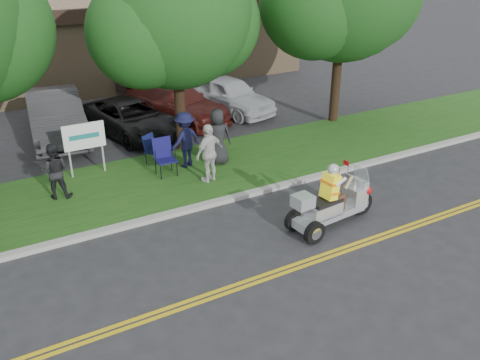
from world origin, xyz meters
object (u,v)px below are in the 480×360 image
trike_scooter (331,205)px  parked_car_mid (131,118)px  spectator_adult_mid (54,171)px  spectator_adult_right (209,153)px  lawn_chair_b (152,147)px  parked_car_left (56,116)px  parked_car_right (177,104)px  lawn_chair_a (164,154)px  parked_car_far_right (229,95)px

trike_scooter → parked_car_mid: size_ratio=0.58×
parked_car_mid → trike_scooter: bearing=-89.9°
spectator_adult_mid → spectator_adult_right: size_ratio=0.90×
trike_scooter → lawn_chair_b: size_ratio=2.84×
parked_car_left → parked_car_mid: bearing=-15.2°
trike_scooter → lawn_chair_b: 6.46m
lawn_chair_b → parked_car_right: size_ratio=0.19×
lawn_chair_a → parked_car_left: size_ratio=0.22×
lawn_chair_b → parked_car_right: parked_car_right is taller
spectator_adult_mid → trike_scooter: bearing=160.2°
spectator_adult_mid → parked_car_left: (1.03, 5.11, -0.04)m
lawn_chair_a → spectator_adult_mid: size_ratio=0.71×
parked_car_right → parked_car_far_right: bearing=-22.6°
trike_scooter → spectator_adult_right: size_ratio=1.51×
parked_car_mid → parked_car_far_right: 4.56m
trike_scooter → parked_car_right: trike_scooter is taller
trike_scooter → spectator_adult_mid: (-5.79, 4.91, 0.29)m
parked_car_right → parked_car_left: bearing=154.5°
trike_scooter → parked_car_left: 11.10m
parked_car_left → parked_car_right: size_ratio=1.07×
parked_car_left → parked_car_right: (4.64, -0.28, -0.15)m
lawn_chair_b → parked_car_mid: parked_car_mid is taller
parked_car_left → parked_car_far_right: parked_car_left is taller
lawn_chair_a → spectator_adult_right: bearing=-48.3°
spectator_adult_right → parked_car_left: (-3.19, 6.24, -0.13)m
trike_scooter → parked_car_mid: bearing=98.6°
spectator_adult_mid → parked_car_mid: spectator_adult_mid is taller
parked_car_right → lawn_chair_a: bearing=-139.0°
parked_car_far_right → parked_car_right: bearing=165.1°
spectator_adult_mid → parked_car_right: spectator_adult_mid is taller
parked_car_left → parked_car_far_right: (7.02, -0.30, -0.11)m
lawn_chair_b → parked_car_mid: size_ratio=0.20×
parked_car_right → parked_car_far_right: parked_car_far_right is taller
spectator_adult_mid → parked_car_right: (5.67, 4.83, -0.19)m
parked_car_left → lawn_chair_a: bearing=-60.8°
parked_car_left → trike_scooter: bearing=-58.8°
parked_car_mid → parked_car_right: size_ratio=0.94×
lawn_chair_a → lawn_chair_b: 0.98m
lawn_chair_b → parked_car_far_right: (4.86, 3.80, 0.12)m
parked_car_mid → parked_car_right: bearing=3.8°
spectator_adult_mid → parked_car_right: bearing=-119.1°
trike_scooter → parked_car_left: bearing=110.0°
spectator_adult_right → parked_car_far_right: bearing=-142.5°
spectator_adult_right → lawn_chair_a: bearing=-69.1°
trike_scooter → parked_car_left: size_ratio=0.51×
lawn_chair_b → parked_car_far_right: size_ratio=0.21×
spectator_adult_mid → parked_car_mid: (3.53, 4.15, -0.26)m
lawn_chair_b → parked_car_left: size_ratio=0.18×
trike_scooter → spectator_adult_right: (-1.57, 3.78, 0.38)m
trike_scooter → parked_car_right: (-0.12, 9.74, 0.10)m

